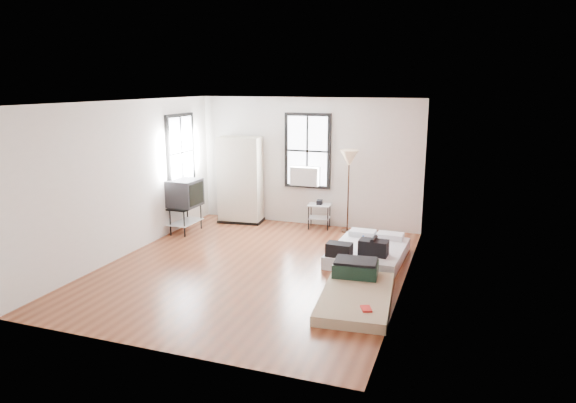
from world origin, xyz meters
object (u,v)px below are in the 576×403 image
at_px(mattress_bare, 356,290).
at_px(floor_lamp, 349,162).
at_px(tv_stand, 185,195).
at_px(wardrobe, 240,180).
at_px(side_table, 319,209).
at_px(mattress_main, 368,251).

bearing_deg(mattress_bare, floor_lamp, 100.08).
xyz_separation_m(floor_lamp, tv_stand, (-3.21, -1.17, -0.68)).
distance_m(wardrobe, floor_lamp, 2.53).
distance_m(mattress_bare, floor_lamp, 3.72).
distance_m(wardrobe, side_table, 1.91).
relative_size(side_table, floor_lamp, 0.36).
bearing_deg(mattress_main, wardrobe, 155.64).
distance_m(mattress_bare, side_table, 3.76).
xyz_separation_m(mattress_main, wardrobe, (-3.22, 1.60, 0.82)).
distance_m(mattress_main, side_table, 2.18).
bearing_deg(tv_stand, mattress_bare, -26.63).
bearing_deg(mattress_main, mattress_bare, -82.50).
relative_size(mattress_bare, wardrobe, 1.00).
relative_size(mattress_main, wardrobe, 0.89).
xyz_separation_m(mattress_bare, floor_lamp, (-0.91, 3.34, 1.38)).
bearing_deg(mattress_bare, mattress_main, 90.30).
distance_m(mattress_main, floor_lamp, 2.22).
bearing_deg(tv_stand, mattress_main, -5.08).
xyz_separation_m(mattress_main, mattress_bare, (0.17, -1.74, -0.03)).
bearing_deg(floor_lamp, mattress_bare, -74.71).
relative_size(mattress_main, side_table, 2.74).
bearing_deg(mattress_main, floor_lamp, 116.99).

